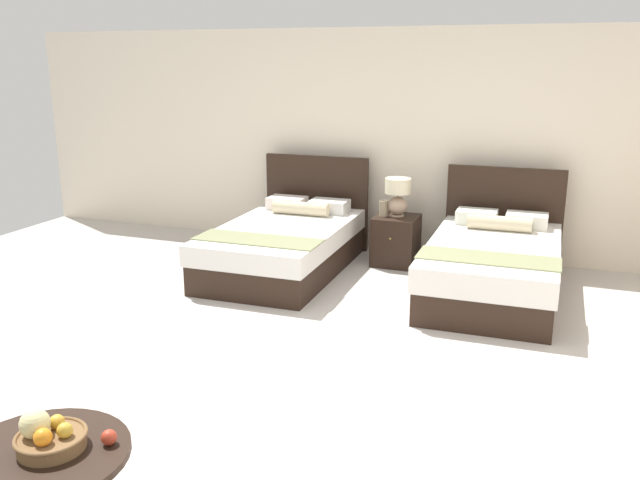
# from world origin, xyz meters

# --- Properties ---
(ground_plane) EXTENTS (10.24, 10.16, 0.02)m
(ground_plane) POSITION_xyz_m (0.00, 0.00, -0.01)
(ground_plane) COLOR beige
(wall_back) EXTENTS (10.24, 0.12, 2.56)m
(wall_back) POSITION_xyz_m (0.00, 3.28, 1.28)
(wall_back) COLOR silver
(wall_back) RESTS_ON ground
(bed_near_window) EXTENTS (1.30, 2.18, 1.11)m
(bed_near_window) POSITION_xyz_m (-1.09, 2.05, 0.29)
(bed_near_window) COLOR black
(bed_near_window) RESTS_ON ground
(bed_near_corner) EXTENTS (1.26, 2.12, 1.10)m
(bed_near_corner) POSITION_xyz_m (1.09, 2.04, 0.30)
(bed_near_corner) COLOR black
(bed_near_corner) RESTS_ON ground
(nightstand) EXTENTS (0.47, 0.50, 0.54)m
(nightstand) POSITION_xyz_m (-0.03, 2.67, 0.27)
(nightstand) COLOR black
(nightstand) RESTS_ON ground
(table_lamp) EXTENTS (0.28, 0.28, 0.42)m
(table_lamp) POSITION_xyz_m (-0.03, 2.69, 0.79)
(table_lamp) COLOR tan
(table_lamp) RESTS_ON nightstand
(vase) EXTENTS (0.10, 0.10, 0.17)m
(vase) POSITION_xyz_m (-0.17, 2.63, 0.63)
(vase) COLOR gray
(vase) RESTS_ON nightstand
(coffee_table) EXTENTS (0.82, 0.82, 0.44)m
(coffee_table) POSITION_xyz_m (-0.49, -2.19, 0.33)
(coffee_table) COLOR black
(coffee_table) RESTS_ON ground
(fruit_bowl) EXTENTS (0.33, 0.33, 0.20)m
(fruit_bowl) POSITION_xyz_m (-0.48, -2.15, 0.51)
(fruit_bowl) COLOR brown
(fruit_bowl) RESTS_ON coffee_table
(loose_apple) EXTENTS (0.08, 0.08, 0.08)m
(loose_apple) POSITION_xyz_m (-0.23, -2.02, 0.48)
(loose_apple) COLOR #B23723
(loose_apple) RESTS_ON coffee_table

